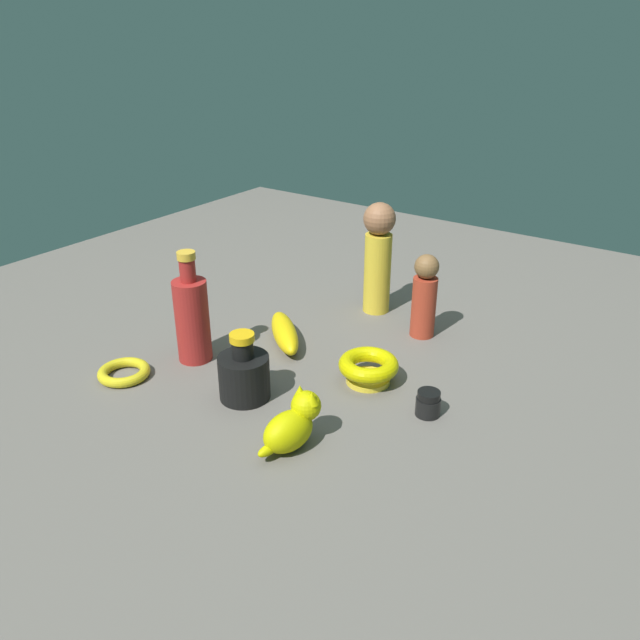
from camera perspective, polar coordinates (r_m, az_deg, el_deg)
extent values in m
plane|color=#5B5651|center=(1.27, 0.00, -3.16)|extent=(2.00, 2.00, 0.00)
cylinder|color=#A03320|center=(1.34, 9.34, 1.17)|extent=(0.07, 0.07, 0.13)
sphere|color=brown|center=(1.31, 9.62, 4.79)|extent=(0.05, 0.05, 0.05)
cylinder|color=black|center=(1.10, 9.72, -7.70)|extent=(0.04, 0.04, 0.03)
cylinder|color=yellow|center=(1.09, 9.78, -7.09)|extent=(0.04, 0.04, 0.00)
cylinder|color=black|center=(1.09, 9.81, -6.71)|extent=(0.04, 0.04, 0.01)
ellipsoid|color=#B5B105|center=(1.00, -2.88, -10.01)|extent=(0.07, 0.10, 0.07)
sphere|color=#B5B105|center=(1.00, -1.27, -7.75)|extent=(0.05, 0.05, 0.05)
cone|color=#B5B105|center=(1.00, -1.82, -6.46)|extent=(0.02, 0.02, 0.02)
cone|color=#B5B105|center=(0.98, -0.74, -7.05)|extent=(0.02, 0.02, 0.02)
ellipsoid|color=#B5B105|center=(0.98, -4.67, -11.59)|extent=(0.02, 0.04, 0.02)
torus|color=gold|center=(1.25, -17.29, -4.53)|extent=(0.10, 0.10, 0.02)
cylinder|color=gold|center=(1.43, 5.20, 4.22)|extent=(0.08, 0.08, 0.18)
sphere|color=brown|center=(1.39, 5.40, 9.10)|extent=(0.07, 0.07, 0.07)
ellipsoid|color=gold|center=(1.31, -3.13, -1.09)|extent=(0.17, 0.16, 0.05)
cylinder|color=yellow|center=(1.18, 4.36, -5.37)|extent=(0.08, 0.08, 0.01)
torus|color=#B9AF05|center=(1.17, 4.41, -4.06)|extent=(0.11, 0.11, 0.03)
cylinder|color=maroon|center=(1.25, -11.45, -0.08)|extent=(0.07, 0.07, 0.17)
cylinder|color=maroon|center=(1.21, -11.88, 4.42)|extent=(0.03, 0.03, 0.04)
cylinder|color=gold|center=(1.20, -12.01, 5.73)|extent=(0.03, 0.03, 0.01)
cylinder|color=black|center=(1.13, -6.86, -5.15)|extent=(0.09, 0.09, 0.08)
cylinder|color=black|center=(1.10, -7.01, -2.62)|extent=(0.04, 0.04, 0.03)
cylinder|color=gold|center=(1.09, -7.07, -1.57)|extent=(0.04, 0.04, 0.01)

